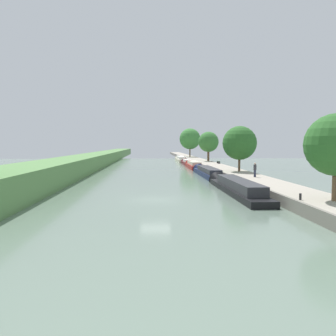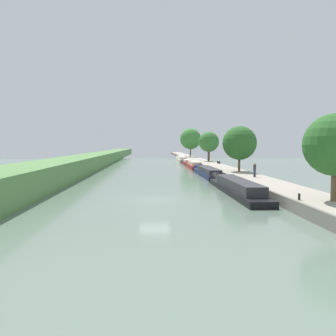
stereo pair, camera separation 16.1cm
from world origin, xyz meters
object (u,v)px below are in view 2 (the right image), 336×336
at_px(narrowboat_cream, 181,159).
at_px(narrowboat_maroon, 187,162).
at_px(person_walking, 255,170).
at_px(mooring_bollard_far, 185,156).
at_px(narrowboat_red, 193,165).
at_px(park_bench, 219,162).
at_px(narrowboat_navy, 207,172).
at_px(mooring_bollard_near, 299,197).
at_px(narrowboat_black, 234,186).

bearing_deg(narrowboat_cream, narrowboat_maroon, -88.77).
bearing_deg(narrowboat_cream, person_walking, -85.73).
bearing_deg(person_walking, mooring_bollard_far, 91.85).
bearing_deg(narrowboat_red, person_walking, -81.96).
bearing_deg(narrowboat_red, narrowboat_maroon, 89.24).
bearing_deg(narrowboat_maroon, person_walking, -84.71).
distance_m(narrowboat_cream, park_bench, 24.99).
relative_size(narrowboat_navy, park_bench, 10.91).
distance_m(narrowboat_navy, narrowboat_red, 15.57).
bearing_deg(mooring_bollard_near, person_walking, 83.11).
height_order(mooring_bollard_near, mooring_bollard_far, same).
bearing_deg(mooring_bollard_far, person_walking, -88.15).
distance_m(narrowboat_black, narrowboat_cream, 57.29).
relative_size(narrowboat_black, narrowboat_navy, 1.04).
xyz_separation_m(narrowboat_cream, park_bench, (5.22, -24.43, 0.61)).
bearing_deg(narrowboat_red, park_bench, 6.62).
relative_size(mooring_bollard_near, mooring_bollard_far, 1.00).
distance_m(narrowboat_black, narrowboat_red, 32.27).
relative_size(narrowboat_maroon, person_walking, 6.10).
bearing_deg(narrowboat_black, narrowboat_cream, 89.89).
relative_size(narrowboat_maroon, narrowboat_cream, 0.66).
xyz_separation_m(narrowboat_red, person_walking, (3.71, -26.26, 1.15)).
bearing_deg(mooring_bollard_near, narrowboat_red, 92.50).
bearing_deg(narrowboat_black, narrowboat_maroon, 89.51).
relative_size(narrowboat_red, narrowboat_cream, 0.81).
height_order(narrowboat_red, mooring_bollard_far, narrowboat_red).
relative_size(narrowboat_navy, narrowboat_maroon, 1.62).
height_order(narrowboat_maroon, person_walking, person_walking).
distance_m(person_walking, park_bench, 26.89).
relative_size(narrowboat_black, mooring_bollard_near, 37.64).
height_order(narrowboat_cream, park_bench, narrowboat_cream).
relative_size(narrowboat_navy, narrowboat_red, 1.31).
relative_size(narrowboat_cream, park_bench, 10.27).
bearing_deg(narrowboat_red, mooring_bollard_far, 86.74).
height_order(narrowboat_navy, narrowboat_maroon, narrowboat_navy).
relative_size(narrowboat_cream, mooring_bollard_far, 34.23).
xyz_separation_m(narrowboat_black, person_walking, (3.93, 6.01, 1.16)).
xyz_separation_m(narrowboat_maroon, person_walking, (3.55, -38.30, 1.24)).
bearing_deg(mooring_bollard_far, narrowboat_black, -91.82).
distance_m(narrowboat_red, park_bench, 5.17).
height_order(narrowboat_black, mooring_bollard_near, narrowboat_black).
bearing_deg(narrowboat_maroon, narrowboat_cream, 91.23).
bearing_deg(mooring_bollard_near, narrowboat_maroon, 91.77).
bearing_deg(narrowboat_maroon, narrowboat_red, -90.76).
xyz_separation_m(narrowboat_maroon, mooring_bollard_far, (1.67, 20.02, 0.59)).
xyz_separation_m(narrowboat_black, narrowboat_maroon, (0.38, 44.32, -0.08)).
distance_m(narrowboat_red, mooring_bollard_far, 32.12).
distance_m(narrowboat_red, narrowboat_cream, 25.02).
relative_size(narrowboat_black, narrowboat_cream, 1.10).
bearing_deg(narrowboat_maroon, park_bench, -66.66).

